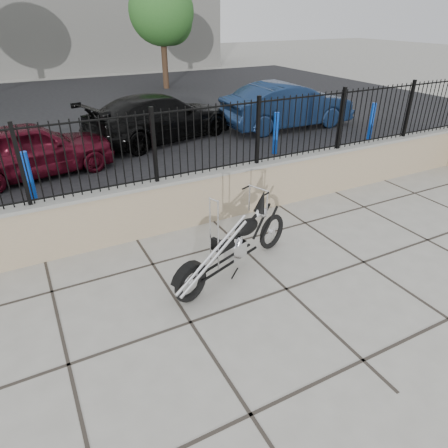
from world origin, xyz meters
TOP-DOWN VIEW (x-y plane):
  - ground_plane at (0.00, 0.00)m, footprint 90.00×90.00m
  - parking_lot at (0.00, 12.50)m, footprint 30.00×30.00m
  - retaining_wall at (0.00, 2.50)m, footprint 14.00×0.36m
  - iron_fence at (0.00, 2.50)m, footprint 14.00×0.08m
  - background_building at (0.00, 26.50)m, footprint 22.00×6.00m
  - chopper_motorcycle at (-0.48, 0.72)m, footprint 2.32×1.20m
  - car_red at (-2.76, 6.54)m, footprint 4.01×2.15m
  - car_black at (0.99, 8.00)m, footprint 5.09×3.17m
  - car_blue at (5.29, 7.44)m, footprint 4.53×1.69m
  - bollard_a at (-2.93, 4.69)m, footprint 0.14×0.14m
  - bollard_b at (3.33, 5.24)m, footprint 0.18×0.18m
  - bollard_c at (6.71, 5.05)m, footprint 0.13×0.13m
  - tree_right at (4.40, 16.78)m, footprint 3.10×3.10m

SIDE VIEW (x-z plane):
  - ground_plane at x=0.00m, z-range 0.00..0.00m
  - parking_lot at x=0.00m, z-range 0.00..0.00m
  - retaining_wall at x=0.00m, z-range 0.00..0.96m
  - bollard_c at x=6.71m, z-range 0.00..1.11m
  - bollard_b at x=3.33m, z-range 0.00..1.14m
  - bollard_a at x=-2.93m, z-range 0.00..1.14m
  - car_red at x=-2.76m, z-range 0.00..1.30m
  - car_black at x=0.99m, z-range 0.00..1.38m
  - chopper_motorcycle at x=-0.48m, z-range 0.00..1.39m
  - car_blue at x=5.29m, z-range 0.00..1.48m
  - iron_fence at x=0.00m, z-range 0.96..2.16m
  - tree_right at x=4.40m, z-range 1.05..6.28m
  - background_building at x=0.00m, z-range 0.00..8.00m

